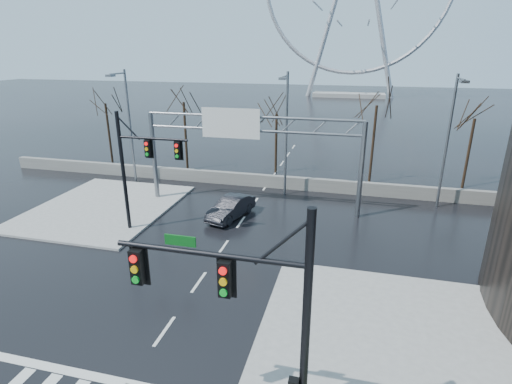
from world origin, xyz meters
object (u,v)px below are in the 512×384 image
(signal_mast_far, at_px, (138,162))
(sign_gantry, at_px, (246,141))
(car, at_px, (231,208))
(signal_mast_near, at_px, (257,310))

(signal_mast_far, xyz_separation_m, sign_gantry, (5.49, 6.00, 0.35))
(car, bearing_deg, signal_mast_far, -127.72)
(sign_gantry, relative_size, car, 3.59)
(signal_mast_near, relative_size, signal_mast_far, 1.00)
(signal_mast_far, xyz_separation_m, car, (4.93, 3.71, -4.08))
(signal_mast_far, height_order, sign_gantry, signal_mast_far)
(sign_gantry, distance_m, car, 5.02)
(signal_mast_far, distance_m, car, 7.40)
(sign_gantry, bearing_deg, signal_mast_far, -132.47)
(car, bearing_deg, signal_mast_near, -54.70)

